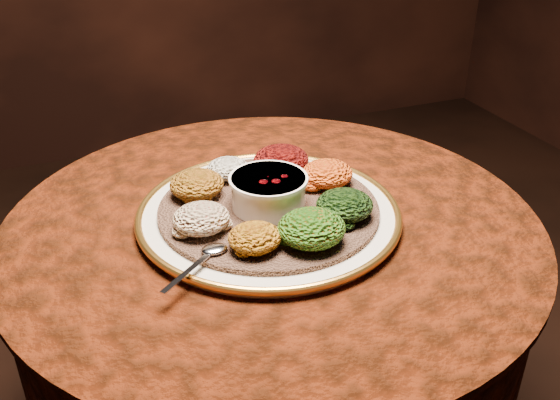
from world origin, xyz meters
name	(u,v)px	position (x,y,z in m)	size (l,w,h in m)	color
table	(273,297)	(0.00, 0.00, 0.55)	(0.96, 0.96, 0.73)	black
platter	(269,214)	(-0.01, 0.00, 0.75)	(0.49, 0.49, 0.02)	beige
injera	(269,209)	(-0.01, 0.00, 0.76)	(0.39, 0.39, 0.01)	brown
stew_bowl	(268,190)	(-0.01, 0.00, 0.80)	(0.14, 0.14, 0.06)	white
spoon	(210,252)	(-0.15, -0.11, 0.77)	(0.12, 0.10, 0.01)	silver
portion_ayib	(228,169)	(-0.04, 0.13, 0.78)	(0.08, 0.08, 0.04)	silver
portion_kitfo	(281,160)	(0.06, 0.11, 0.79)	(0.11, 0.10, 0.05)	black
portion_tikil	(327,174)	(0.12, 0.03, 0.79)	(0.10, 0.09, 0.05)	#C07410
portion_gomen	(345,205)	(0.10, -0.09, 0.79)	(0.10, 0.09, 0.05)	black
portion_mixveg	(312,228)	(0.01, -0.14, 0.79)	(0.11, 0.10, 0.05)	#953609
portion_kik	(255,238)	(-0.08, -0.12, 0.78)	(0.09, 0.08, 0.04)	#B06F0F
portion_timatim	(201,219)	(-0.14, -0.04, 0.78)	(0.09, 0.09, 0.05)	maroon
portion_shiro	(197,184)	(-0.11, 0.08, 0.79)	(0.10, 0.09, 0.05)	#8D4D11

